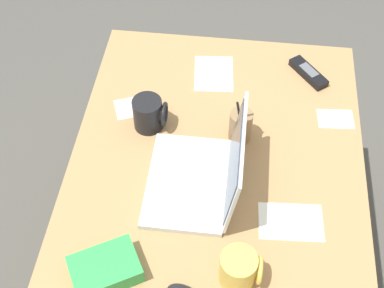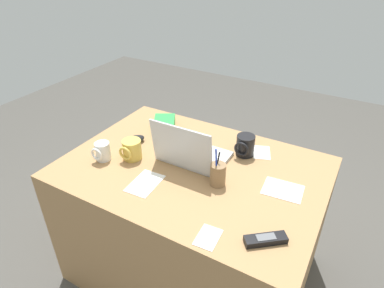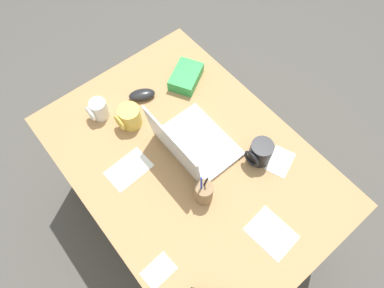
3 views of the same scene
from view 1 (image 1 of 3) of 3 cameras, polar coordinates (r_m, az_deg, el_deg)
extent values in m
plane|color=#4C4944|center=(2.09, 1.82, -14.85)|extent=(6.00, 6.00, 0.00)
cube|color=#A87C4F|center=(1.77, 2.12, -10.27)|extent=(1.19, 0.84, 0.71)
cube|color=silver|center=(1.44, -0.54, -4.20)|extent=(0.31, 0.22, 0.02)
cube|color=silver|center=(1.43, 0.24, -4.04)|extent=(0.26, 0.11, 0.00)
cube|color=silver|center=(1.44, -3.21, -3.71)|extent=(0.09, 0.05, 0.00)
cube|color=silver|center=(1.35, 4.78, -1.97)|extent=(0.30, 0.03, 0.21)
cube|color=#283347|center=(1.35, 4.56, -1.93)|extent=(0.27, 0.03, 0.19)
cylinder|color=black|center=(1.55, -4.86, 3.32)|extent=(0.09, 0.09, 0.10)
torus|color=black|center=(1.54, -3.03, 3.29)|extent=(0.07, 0.01, 0.07)
cylinder|color=#E0BC4C|center=(1.28, 5.04, -13.42)|extent=(0.09, 0.09, 0.10)
torus|color=#E0BC4C|center=(1.28, 7.39, -13.51)|extent=(0.07, 0.01, 0.07)
cube|color=black|center=(1.76, 12.62, 7.61)|extent=(0.14, 0.13, 0.02)
cube|color=#595B60|center=(1.75, 12.69, 7.92)|extent=(0.07, 0.07, 0.00)
cylinder|color=olive|center=(1.52, 5.34, 2.00)|extent=(0.07, 0.07, 0.10)
cylinder|color=#1933B2|center=(1.48, 5.84, 3.03)|extent=(0.02, 0.01, 0.16)
cylinder|color=black|center=(1.49, 5.29, 2.65)|extent=(0.02, 0.03, 0.13)
cube|color=green|center=(1.31, -9.47, -13.36)|extent=(0.18, 0.20, 0.05)
cube|color=white|center=(1.41, 10.75, -8.36)|extent=(0.12, 0.18, 0.00)
cube|color=white|center=(1.65, 15.43, 2.65)|extent=(0.08, 0.11, 0.00)
cube|color=white|center=(1.73, 2.41, 7.71)|extent=(0.17, 0.14, 0.00)
cube|color=white|center=(1.64, -6.25, 4.06)|extent=(0.12, 0.14, 0.00)
camera|label=2|loc=(1.82, 49.01, 27.50)|focal=30.88mm
camera|label=3|loc=(1.33, 32.73, 47.92)|focal=31.97mm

